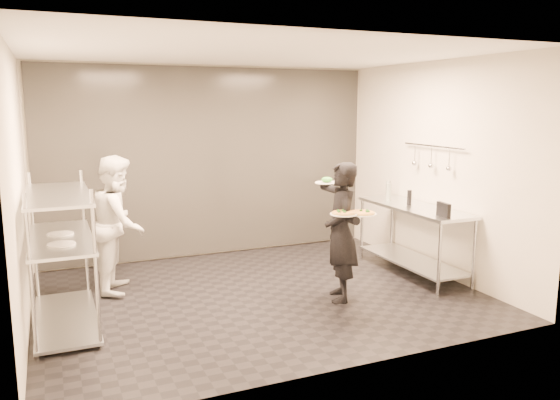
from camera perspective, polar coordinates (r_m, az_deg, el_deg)
name	(u,v)px	position (r m, az deg, el deg)	size (l,w,h in m)	color
room_shell	(228,168)	(7.36, -5.46, 3.39)	(5.00, 4.00, 2.80)	black
pass_rack	(62,251)	(5.98, -21.85, -4.99)	(0.60, 1.60, 1.50)	#AFB1B6
prep_counter	(413,228)	(7.44, 13.76, -2.83)	(0.60, 1.80, 0.92)	#AFB1B6
utensil_rail	(432,158)	(7.45, 15.58, 4.28)	(0.07, 1.20, 0.31)	#AFB1B6
waiter	(341,232)	(6.27, 6.40, -3.35)	(0.58, 0.38, 1.60)	black
chef	(119,224)	(6.85, -16.49, -2.37)	(0.80, 0.62, 1.65)	white
pizza_plate_near	(344,213)	(5.97, 6.67, -1.38)	(0.30, 0.30, 0.05)	white
pizza_plate_far	(362,213)	(6.08, 8.56, -1.36)	(0.32, 0.32, 0.05)	white
salad_plate	(327,181)	(6.42, 4.92, 1.99)	(0.28, 0.28, 0.07)	white
pos_monitor	(444,210)	(6.74, 16.72, -0.99)	(0.05, 0.24, 0.17)	black
bottle_green	(389,192)	(7.66, 11.28, 0.80)	(0.07, 0.07, 0.24)	gray
bottle_clear	(388,188)	(8.08, 11.24, 1.20)	(0.07, 0.07, 0.23)	gray
bottle_dark	(409,198)	(7.40, 13.36, 0.23)	(0.06, 0.06, 0.20)	black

